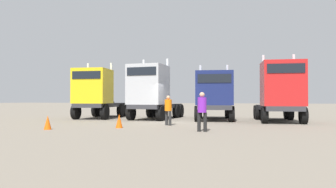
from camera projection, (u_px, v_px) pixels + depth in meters
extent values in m
plane|color=gray|center=(174.00, 122.00, 19.60)|extent=(200.00, 200.00, 0.00)
cube|color=#333338|center=(102.00, 105.00, 24.64)|extent=(2.98, 6.25, 0.30)
cube|color=yellow|center=(93.00, 86.00, 22.85)|extent=(2.69, 2.63, 2.53)
cube|color=black|center=(86.00, 75.00, 21.69)|extent=(2.09, 0.32, 0.55)
cylinder|color=silver|center=(111.00, 83.00, 24.00)|extent=(0.20, 0.20, 3.13)
cylinder|color=silver|center=(88.00, 83.00, 24.30)|extent=(0.20, 0.20, 3.13)
cylinder|color=#333338|center=(108.00, 102.00, 25.95)|extent=(1.24, 1.24, 0.12)
cylinder|color=black|center=(105.00, 112.00, 22.18)|extent=(0.49, 1.15, 1.12)
cylinder|color=black|center=(76.00, 112.00, 22.53)|extent=(0.49, 1.15, 1.12)
cylinder|color=black|center=(121.00, 110.00, 25.85)|extent=(0.49, 1.15, 1.12)
cylinder|color=black|center=(96.00, 110.00, 26.19)|extent=(0.49, 1.15, 1.12)
cylinder|color=black|center=(125.00, 110.00, 26.93)|extent=(0.49, 1.15, 1.12)
cylinder|color=black|center=(100.00, 110.00, 27.28)|extent=(0.49, 1.15, 1.12)
cube|color=#333338|center=(157.00, 106.00, 23.38)|extent=(2.39, 6.04, 0.30)
cube|color=#B7BABF|center=(148.00, 85.00, 21.75)|extent=(2.48, 2.55, 2.76)
cube|color=black|center=(141.00, 71.00, 20.57)|extent=(2.10, 0.11, 0.55)
cylinder|color=silver|center=(167.00, 81.00, 22.77)|extent=(0.19, 0.19, 3.36)
cylinder|color=silver|center=(144.00, 82.00, 23.37)|extent=(0.19, 0.19, 3.36)
cylinder|color=#333338|center=(163.00, 103.00, 24.63)|extent=(1.13, 1.13, 0.12)
cylinder|color=black|center=(161.00, 113.00, 20.85)|extent=(0.38, 1.07, 1.05)
cylinder|color=black|center=(131.00, 113.00, 21.55)|extent=(0.38, 1.07, 1.05)
cylinder|color=black|center=(176.00, 111.00, 24.34)|extent=(0.38, 1.07, 1.05)
cylinder|color=black|center=(150.00, 111.00, 25.03)|extent=(0.38, 1.07, 1.05)
cylinder|color=black|center=(180.00, 111.00, 25.38)|extent=(0.38, 1.07, 1.05)
cylinder|color=black|center=(155.00, 110.00, 26.08)|extent=(0.38, 1.07, 1.05)
cube|color=#333338|center=(214.00, 107.00, 22.50)|extent=(3.14, 6.54, 0.30)
cube|color=navy|center=(214.00, 88.00, 20.65)|extent=(2.76, 2.84, 2.22)
cube|color=black|center=(214.00, 78.00, 19.40)|extent=(2.08, 0.36, 0.55)
cylinder|color=silver|center=(227.00, 85.00, 21.92)|extent=(0.21, 0.21, 2.82)
cylinder|color=silver|center=(200.00, 85.00, 22.17)|extent=(0.21, 0.21, 2.82)
cylinder|color=#333338|center=(214.00, 103.00, 23.87)|extent=(1.26, 1.26, 0.12)
cylinder|color=black|center=(231.00, 114.00, 19.93)|extent=(0.51, 1.08, 1.04)
cylinder|color=black|center=(197.00, 114.00, 20.22)|extent=(0.51, 1.08, 1.04)
cylinder|color=black|center=(228.00, 112.00, 23.87)|extent=(0.51, 1.08, 1.04)
cylinder|color=black|center=(199.00, 111.00, 24.17)|extent=(0.51, 1.08, 1.04)
cylinder|color=black|center=(227.00, 111.00, 24.96)|extent=(0.51, 1.08, 1.04)
cylinder|color=black|center=(200.00, 111.00, 25.26)|extent=(0.51, 1.08, 1.04)
cube|color=#333338|center=(277.00, 108.00, 20.69)|extent=(2.86, 6.15, 0.30)
cube|color=red|center=(282.00, 84.00, 18.91)|extent=(2.64, 2.52, 2.72)
cube|color=black|center=(286.00, 68.00, 17.79)|extent=(2.09, 0.28, 0.55)
cylinder|color=silver|center=(294.00, 80.00, 20.01)|extent=(0.20, 0.20, 3.32)
cylinder|color=silver|center=(263.00, 80.00, 20.34)|extent=(0.20, 0.20, 3.32)
cylinder|color=#333338|center=(274.00, 104.00, 21.98)|extent=(1.22, 1.22, 0.12)
cylinder|color=black|center=(303.00, 115.00, 18.26)|extent=(0.46, 1.04, 1.01)
cylinder|color=black|center=(265.00, 115.00, 18.64)|extent=(0.46, 1.04, 1.01)
cylinder|color=black|center=(290.00, 113.00, 21.84)|extent=(0.46, 1.04, 1.01)
cylinder|color=black|center=(258.00, 113.00, 22.22)|extent=(0.46, 1.04, 1.01)
cylinder|color=black|center=(287.00, 112.00, 22.92)|extent=(0.46, 1.04, 1.01)
cylinder|color=black|center=(256.00, 112.00, 23.31)|extent=(0.46, 1.04, 1.01)
cylinder|color=#292929|center=(167.00, 118.00, 17.44)|extent=(0.22, 0.22, 0.81)
cylinder|color=#292929|center=(170.00, 118.00, 17.23)|extent=(0.22, 0.22, 0.81)
cylinder|color=orange|center=(168.00, 105.00, 17.35)|extent=(0.55, 0.55, 0.64)
sphere|color=tan|center=(168.00, 97.00, 17.35)|extent=(0.22, 0.22, 0.22)
cylinder|color=black|center=(205.00, 122.00, 13.91)|extent=(0.16, 0.16, 0.86)
cylinder|color=black|center=(199.00, 122.00, 13.99)|extent=(0.16, 0.16, 0.86)
cylinder|color=purple|center=(202.00, 105.00, 13.96)|extent=(0.41, 0.41, 0.68)
sphere|color=tan|center=(202.00, 95.00, 13.97)|extent=(0.23, 0.23, 0.23)
cone|color=#F2590C|center=(119.00, 121.00, 15.79)|extent=(0.36, 0.36, 0.72)
cone|color=#F2590C|center=(48.00, 123.00, 14.92)|extent=(0.36, 0.36, 0.68)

